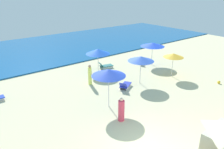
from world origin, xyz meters
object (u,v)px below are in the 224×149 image
(umbrella_1, at_px, (98,51))
(umbrella_2, at_px, (173,55))
(umbrella_5, at_px, (153,44))
(lounge_chair_4_0, at_px, (125,85))
(lounge_chair_5_0, at_px, (142,61))
(umbrella_4, at_px, (141,59))
(beachgoer_2, at_px, (90,75))
(umbrella_3, at_px, (109,73))
(beachgoer_1, at_px, (121,110))
(beach_ball_0, at_px, (219,82))
(lounge_chair_1_0, at_px, (105,66))

(umbrella_1, xyz_separation_m, umbrella_2, (4.69, -5.10, -0.06))
(umbrella_1, relative_size, umbrella_5, 0.93)
(lounge_chair_4_0, xyz_separation_m, lounge_chair_5_0, (5.66, 3.65, 0.04))
(umbrella_2, relative_size, umbrella_5, 0.88)
(umbrella_4, xyz_separation_m, lounge_chair_4_0, (-1.65, 0.02, -1.95))
(beachgoer_2, bearing_deg, lounge_chair_4_0, 31.78)
(umbrella_2, relative_size, umbrella_3, 0.80)
(beachgoer_1, xyz_separation_m, beach_ball_0, (10.23, -0.82, -0.58))
(umbrella_5, distance_m, beachgoer_1, 11.46)
(umbrella_3, xyz_separation_m, lounge_chair_5_0, (8.54, 5.22, -2.22))
(umbrella_2, height_order, beach_ball_0, umbrella_2)
(umbrella_5, distance_m, beachgoer_2, 8.12)
(beachgoer_1, height_order, beach_ball_0, beachgoer_1)
(umbrella_2, distance_m, beachgoer_1, 8.99)
(lounge_chair_1_0, bearing_deg, umbrella_1, 122.02)
(lounge_chair_4_0, height_order, lounge_chair_5_0, lounge_chair_5_0)
(umbrella_2, height_order, umbrella_3, umbrella_3)
(lounge_chair_1_0, relative_size, umbrella_4, 0.65)
(umbrella_4, height_order, beach_ball_0, umbrella_4)
(beachgoer_1, relative_size, beachgoer_2, 0.89)
(umbrella_2, bearing_deg, beachgoer_2, 156.30)
(umbrella_1, relative_size, umbrella_2, 1.06)
(lounge_chair_4_0, xyz_separation_m, beach_ball_0, (6.89, -4.26, -0.11))
(umbrella_2, relative_size, beachgoer_1, 1.40)
(umbrella_1, bearing_deg, beachgoer_1, -115.52)
(umbrella_3, bearing_deg, umbrella_4, 18.92)
(umbrella_4, bearing_deg, lounge_chair_4_0, 179.34)
(umbrella_3, distance_m, lounge_chair_4_0, 3.98)
(umbrella_1, bearing_deg, lounge_chair_5_0, -8.54)
(umbrella_3, relative_size, beachgoer_2, 1.56)
(lounge_chair_5_0, relative_size, beachgoer_2, 0.87)
(umbrella_4, relative_size, beachgoer_2, 1.37)
(umbrella_4, height_order, beachgoer_1, umbrella_4)
(umbrella_4, relative_size, beachgoer_1, 1.54)
(lounge_chair_5_0, bearing_deg, beachgoer_1, 113.52)
(umbrella_2, distance_m, lounge_chair_4_0, 5.45)
(umbrella_1, height_order, umbrella_3, umbrella_3)
(beachgoer_1, distance_m, beach_ball_0, 10.28)
(umbrella_4, distance_m, beach_ball_0, 7.05)
(umbrella_4, xyz_separation_m, lounge_chair_5_0, (4.01, 3.67, -1.91))
(umbrella_1, height_order, lounge_chair_1_0, umbrella_1)
(lounge_chair_4_0, xyz_separation_m, beachgoer_1, (-3.34, -3.44, 0.48))
(lounge_chair_1_0, relative_size, umbrella_3, 0.57)
(umbrella_4, bearing_deg, beachgoer_1, -145.56)
(beachgoer_2, bearing_deg, umbrella_3, -20.48)
(lounge_chair_1_0, distance_m, lounge_chair_4_0, 5.13)
(umbrella_3, height_order, beachgoer_2, umbrella_3)
(umbrella_1, relative_size, umbrella_3, 0.84)
(umbrella_2, height_order, umbrella_4, umbrella_4)
(umbrella_2, bearing_deg, lounge_chair_5_0, 82.78)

